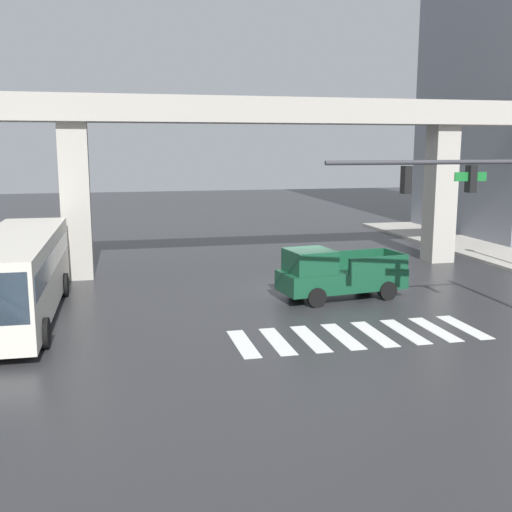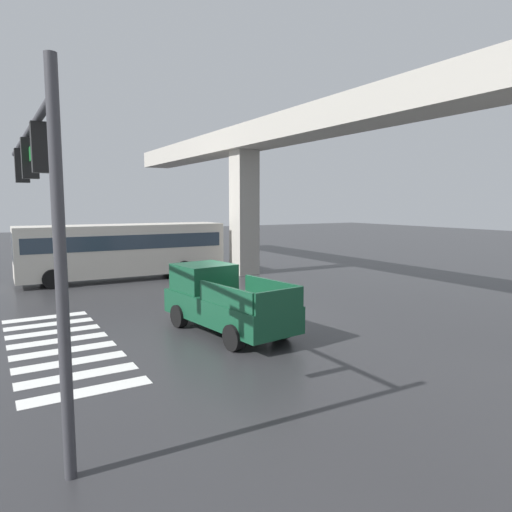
# 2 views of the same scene
# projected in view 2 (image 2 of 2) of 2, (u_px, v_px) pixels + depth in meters

# --- Properties ---
(ground_plane) EXTENTS (120.00, 120.00, 0.00)m
(ground_plane) POSITION_uv_depth(u_px,v_px,m) (249.00, 318.00, 16.62)
(ground_plane) COLOR #2D2D30
(crosswalk_stripes) EXTENTS (8.25, 2.80, 0.01)m
(crosswalk_stripes) POSITION_uv_depth(u_px,v_px,m) (61.00, 346.00, 13.42)
(crosswalk_stripes) COLOR silver
(crosswalk_stripes) RESTS_ON ground
(elevated_overpass) EXTENTS (49.28, 2.12, 8.35)m
(elevated_overpass) POSITION_uv_depth(u_px,v_px,m) (357.00, 129.00, 18.36)
(elevated_overpass) COLOR #ADA89E
(elevated_overpass) RESTS_ON ground
(pickup_truck) EXTENTS (5.30, 2.57, 2.08)m
(pickup_truck) POSITION_uv_depth(u_px,v_px,m) (223.00, 301.00, 14.90)
(pickup_truck) COLOR #14472D
(pickup_truck) RESTS_ON ground
(city_bus) EXTENTS (2.97, 10.85, 2.99)m
(city_bus) POSITION_uv_depth(u_px,v_px,m) (124.00, 248.00, 25.03)
(city_bus) COLOR beige
(city_bus) RESTS_ON ground
(traffic_signal_mast) EXTENTS (8.69, 0.32, 6.20)m
(traffic_signal_mast) POSITION_uv_depth(u_px,v_px,m) (37.00, 182.00, 8.72)
(traffic_signal_mast) COLOR #38383D
(traffic_signal_mast) RESTS_ON ground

